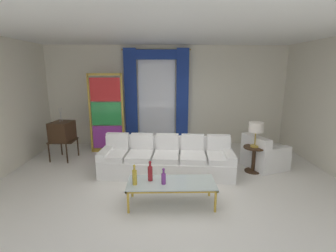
% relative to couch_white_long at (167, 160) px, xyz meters
% --- Properties ---
extents(ground_plane, '(16.00, 16.00, 0.00)m').
position_rel_couch_white_long_xyz_m(ground_plane, '(0.05, -0.74, -0.31)').
color(ground_plane, white).
extents(wall_rear, '(8.00, 0.12, 3.00)m').
position_rel_couch_white_long_xyz_m(wall_rear, '(0.05, 2.32, 1.19)').
color(wall_rear, silver).
rests_on(wall_rear, ground).
extents(ceiling_slab, '(8.00, 7.60, 0.04)m').
position_rel_couch_white_long_xyz_m(ceiling_slab, '(0.05, 0.06, 2.71)').
color(ceiling_slab, white).
extents(curtained_window, '(2.00, 0.17, 2.70)m').
position_rel_couch_white_long_xyz_m(curtained_window, '(-0.27, 2.15, 1.43)').
color(curtained_window, white).
rests_on(curtained_window, ground).
extents(couch_white_long, '(2.98, 1.17, 0.86)m').
position_rel_couch_white_long_xyz_m(couch_white_long, '(0.00, 0.00, 0.00)').
color(couch_white_long, white).
rests_on(couch_white_long, ground).
extents(coffee_table, '(1.51, 0.62, 0.41)m').
position_rel_couch_white_long_xyz_m(coffee_table, '(0.06, -1.36, 0.07)').
color(coffee_table, silver).
rests_on(coffee_table, ground).
extents(bottle_blue_decanter, '(0.08, 0.08, 0.36)m').
position_rel_couch_white_long_xyz_m(bottle_blue_decanter, '(-0.31, -1.29, 0.25)').
color(bottle_blue_decanter, maroon).
rests_on(bottle_blue_decanter, coffee_table).
extents(bottle_crystal_tall, '(0.08, 0.08, 0.28)m').
position_rel_couch_white_long_xyz_m(bottle_crystal_tall, '(-0.07, -1.43, 0.21)').
color(bottle_crystal_tall, '#753384').
rests_on(bottle_crystal_tall, coffee_table).
extents(bottle_amber_squat, '(0.08, 0.08, 0.35)m').
position_rel_couch_white_long_xyz_m(bottle_amber_squat, '(-0.56, -1.44, 0.25)').
color(bottle_amber_squat, gold).
rests_on(bottle_amber_squat, coffee_table).
extents(vintage_tv, '(0.62, 0.66, 1.35)m').
position_rel_couch_white_long_xyz_m(vintage_tv, '(-2.68, 0.93, 0.42)').
color(vintage_tv, '#382314').
rests_on(vintage_tv, ground).
extents(armchair_white, '(1.05, 1.04, 0.80)m').
position_rel_couch_white_long_xyz_m(armchair_white, '(2.30, 0.24, -0.02)').
color(armchair_white, white).
rests_on(armchair_white, ground).
extents(stained_glass_divider, '(0.95, 0.05, 2.20)m').
position_rel_couch_white_long_xyz_m(stained_glass_divider, '(-1.65, 1.48, 0.75)').
color(stained_glass_divider, gold).
rests_on(stained_glass_divider, ground).
extents(peacock_figurine, '(0.44, 0.60, 0.50)m').
position_rel_couch_white_long_xyz_m(peacock_figurine, '(-1.33, 1.00, -0.09)').
color(peacock_figurine, beige).
rests_on(peacock_figurine, ground).
extents(round_side_table, '(0.48, 0.48, 0.59)m').
position_rel_couch_white_long_xyz_m(round_side_table, '(1.98, 0.00, 0.05)').
color(round_side_table, '#382314').
rests_on(round_side_table, ground).
extents(table_lamp_brass, '(0.32, 0.32, 0.57)m').
position_rel_couch_white_long_xyz_m(table_lamp_brass, '(1.98, 0.00, 0.72)').
color(table_lamp_brass, '#B29338').
rests_on(table_lamp_brass, round_side_table).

